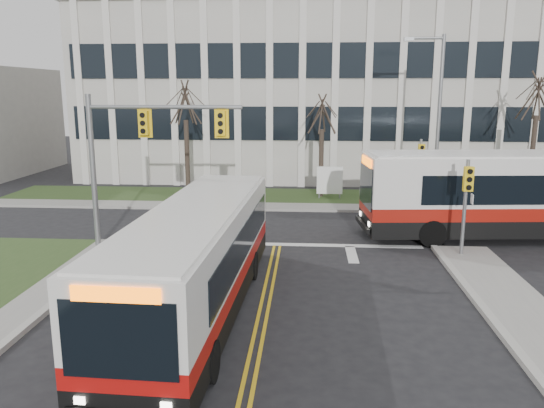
{
  "coord_description": "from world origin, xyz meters",
  "views": [
    {
      "loc": [
        1.24,
        -13.12,
        6.32
      ],
      "look_at": [
        -0.15,
        6.97,
        2.0
      ],
      "focal_mm": 35.0,
      "sensor_mm": 36.0,
      "label": 1
    }
  ],
  "objects": [
    {
      "name": "signal_pole_near",
      "position": [
        7.2,
        6.9,
        2.5
      ],
      "size": [
        0.34,
        0.39,
        3.8
      ],
      "color": "slate",
      "rests_on": "ground"
    },
    {
      "name": "directory_sign",
      "position": [
        2.5,
        17.5,
        1.17
      ],
      "size": [
        1.5,
        0.12,
        2.0
      ],
      "color": "slate",
      "rests_on": "ground"
    },
    {
      "name": "tree_left",
      "position": [
        -6.0,
        18.0,
        5.51
      ],
      "size": [
        1.8,
        1.8,
        7.7
      ],
      "color": "#42352B",
      "rests_on": "ground"
    },
    {
      "name": "office_building",
      "position": [
        5.0,
        30.0,
        6.0
      ],
      "size": [
        40.0,
        16.0,
        12.0
      ],
      "primitive_type": "cube",
      "color": "beige",
      "rests_on": "ground"
    },
    {
      "name": "tree_mid",
      "position": [
        2.0,
        18.2,
        4.88
      ],
      "size": [
        1.8,
        1.8,
        6.82
      ],
      "color": "#42352B",
      "rests_on": "ground"
    },
    {
      "name": "ground",
      "position": [
        0.0,
        0.0,
        0.0
      ],
      "size": [
        120.0,
        120.0,
        0.0
      ],
      "primitive_type": "plane",
      "color": "black",
      "rests_on": "ground"
    },
    {
      "name": "building_lawn",
      "position": [
        5.0,
        18.0,
        0.06
      ],
      "size": [
        44.0,
        5.0,
        0.12
      ],
      "primitive_type": "cube",
      "color": "#31491F",
      "rests_on": "ground"
    },
    {
      "name": "bus_main",
      "position": [
        -1.86,
        1.13,
        1.54
      ],
      "size": [
        2.93,
        11.63,
        3.08
      ],
      "primitive_type": null,
      "rotation": [
        0.0,
        0.0,
        -0.04
      ],
      "color": "silver",
      "rests_on": "ground"
    },
    {
      "name": "bus_cross",
      "position": [
        10.55,
        10.02,
        1.83
      ],
      "size": [
        13.9,
        4.17,
        3.65
      ],
      "primitive_type": null,
      "rotation": [
        0.0,
        0.0,
        -1.48
      ],
      "color": "silver",
      "rests_on": "ground"
    },
    {
      "name": "signal_pole_far",
      "position": [
        7.2,
        15.4,
        2.5
      ],
      "size": [
        0.34,
        0.39,
        3.8
      ],
      "color": "slate",
      "rests_on": "ground"
    },
    {
      "name": "streetlight",
      "position": [
        8.03,
        16.2,
        5.19
      ],
      "size": [
        2.15,
        0.25,
        9.2
      ],
      "color": "slate",
      "rests_on": "ground"
    },
    {
      "name": "sidewalk_cross",
      "position": [
        5.0,
        15.2,
        0.07
      ],
      "size": [
        44.0,
        1.6,
        0.14
      ],
      "primitive_type": "cube",
      "color": "#9E9B93",
      "rests_on": "ground"
    },
    {
      "name": "tree_right",
      "position": [
        14.0,
        18.0,
        5.91
      ],
      "size": [
        1.8,
        1.8,
        8.25
      ],
      "color": "#42352B",
      "rests_on": "ground"
    },
    {
      "name": "mast_arm_signal",
      "position": [
        -5.62,
        7.16,
        4.26
      ],
      "size": [
        6.11,
        0.38,
        6.2
      ],
      "color": "slate",
      "rests_on": "ground"
    }
  ]
}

